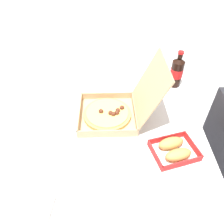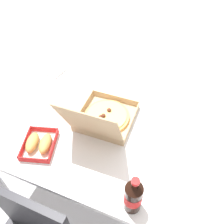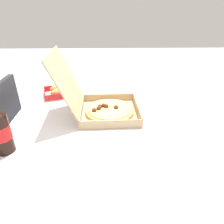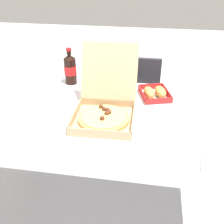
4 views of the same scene
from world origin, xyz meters
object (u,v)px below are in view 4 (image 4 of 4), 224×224
cola_bottle (70,69)px  napkin_pile (216,164)px  bread_side_box (155,93)px  pizza_box_open (105,109)px  chair (134,98)px  paper_menu (18,121)px

cola_bottle → napkin_pile: size_ratio=2.04×
bread_side_box → pizza_box_open: bearing=-132.5°
chair → bread_side_box: chair is taller
chair → bread_side_box: 0.51m
pizza_box_open → cola_bottle: (-0.28, 0.37, 0.05)m
chair → cola_bottle: size_ratio=3.71×
pizza_box_open → napkin_pile: pizza_box_open is taller
pizza_box_open → napkin_pile: bearing=-30.4°
chair → cola_bottle: cola_bottle is taller
pizza_box_open → paper_menu: pizza_box_open is taller
paper_menu → napkin_pile: (0.89, -0.18, 0.01)m
cola_bottle → chair: bearing=38.9°
paper_menu → napkin_pile: 0.91m
chair → cola_bottle: 0.58m
paper_menu → pizza_box_open: bearing=-5.6°
paper_menu → napkin_pile: napkin_pile is taller
pizza_box_open → cola_bottle: 0.47m
paper_menu → cola_bottle: bearing=55.1°
pizza_box_open → paper_menu: bearing=-165.8°
pizza_box_open → napkin_pile: (0.48, -0.28, -0.04)m
bread_side_box → paper_menu: size_ratio=1.07×
pizza_box_open → bread_side_box: pizza_box_open is taller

